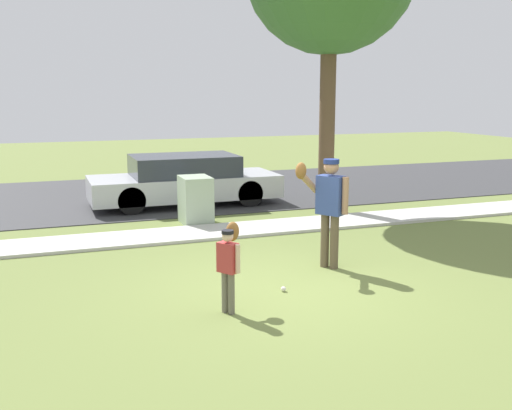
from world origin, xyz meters
name	(u,v)px	position (x,y,z in m)	size (l,w,h in m)	color
ground_plane	(216,234)	(0.00, 3.50, 0.00)	(48.00, 48.00, 0.00)	olive
sidewalk_strip	(214,232)	(0.00, 3.60, 0.03)	(36.00, 1.20, 0.06)	beige
road_surface	(164,193)	(0.00, 8.60, 0.01)	(36.00, 6.80, 0.02)	#38383A
person_adult	(328,201)	(1.04, 0.69, 1.09)	(0.88, 0.53, 1.75)	brown
person_child	(229,256)	(-1.00, -0.60, 0.73)	(0.42, 0.58, 1.12)	#6B6656
baseball	(283,289)	(-0.06, -0.14, 0.04)	(0.07, 0.07, 0.07)	white
utility_cabinet	(196,200)	(-0.11, 4.62, 0.51)	(0.61, 0.79, 1.01)	#9EB293
parked_sedan_silver	(184,180)	(0.15, 6.74, 0.62)	(4.60, 1.80, 1.23)	silver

